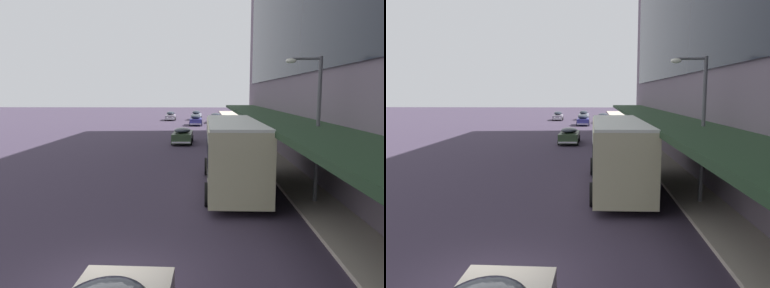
# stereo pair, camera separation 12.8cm
# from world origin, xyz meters

# --- Properties ---
(ground) EXTENTS (240.00, 240.00, 0.00)m
(ground) POSITION_xyz_m (0.00, 0.00, 0.00)
(ground) COLOR #392F41
(transit_bus_kerbside_front) EXTENTS (2.73, 9.39, 3.38)m
(transit_bus_kerbside_front) POSITION_xyz_m (3.65, 9.69, 1.94)
(transit_bus_kerbside_front) COLOR #B4B189
(transit_bus_kerbside_front) RESTS_ON ground
(sedan_second_near) EXTENTS (1.93, 4.79, 1.52)m
(sedan_second_near) POSITION_xyz_m (0.20, 26.70, 0.76)
(sedan_second_near) COLOR #2C3F28
(sedan_second_near) RESTS_ON ground
(sedan_far_back) EXTENTS (1.91, 4.44, 1.60)m
(sedan_far_back) POSITION_xyz_m (0.99, 46.90, 0.78)
(sedan_far_back) COLOR navy
(sedan_far_back) RESTS_ON ground
(sedan_lead_mid) EXTENTS (2.06, 4.96, 1.62)m
(sedan_lead_mid) POSITION_xyz_m (4.08, 51.82, 0.79)
(sedan_lead_mid) COLOR olive
(sedan_lead_mid) RESTS_ON ground
(sedan_lead_near) EXTENTS (1.93, 4.56, 1.44)m
(sedan_lead_near) POSITION_xyz_m (3.74, 18.11, 0.72)
(sedan_lead_near) COLOR beige
(sedan_lead_near) RESTS_ON ground
(sedan_second_mid) EXTENTS (1.94, 4.46, 1.67)m
(sedan_second_mid) POSITION_xyz_m (0.80, 58.91, 0.81)
(sedan_second_mid) COLOR slate
(sedan_second_mid) RESTS_ON ground
(sedan_oncoming_front) EXTENTS (1.86, 4.52, 1.56)m
(sedan_oncoming_front) POSITION_xyz_m (-3.73, 57.59, 0.77)
(sedan_oncoming_front) COLOR gray
(sedan_oncoming_front) RESTS_ON ground
(street_lamp) EXTENTS (1.50, 0.28, 6.03)m
(street_lamp) POSITION_xyz_m (6.77, 7.18, 3.71)
(street_lamp) COLOR #4C4C51
(street_lamp) RESTS_ON sidewalk_kerb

